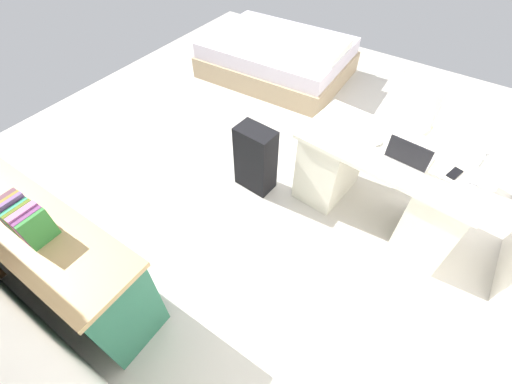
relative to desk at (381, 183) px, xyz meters
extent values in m
plane|color=beige|center=(1.02, -0.13, -0.40)|extent=(6.03, 6.03, 0.00)
cube|color=silver|center=(0.00, 0.00, 0.35)|extent=(1.49, 0.79, 0.04)
cube|color=beige|center=(-0.49, 0.04, -0.03)|extent=(0.45, 0.63, 0.72)
cube|color=beige|center=(0.49, -0.04, -0.03)|extent=(0.45, 0.63, 0.72)
cylinder|color=black|center=(0.13, -0.74, -0.38)|extent=(0.52, 0.52, 0.04)
cylinder|color=black|center=(0.13, -0.74, -0.19)|extent=(0.06, 0.06, 0.42)
cube|color=beige|center=(0.13, -0.74, 0.06)|extent=(0.58, 0.58, 0.08)
cube|color=beige|center=(0.07, -0.94, 0.32)|extent=(0.44, 0.19, 0.44)
cube|color=#28664C|center=(1.73, 2.00, -0.02)|extent=(1.76, 0.44, 0.75)
cube|color=tan|center=(1.73, 2.00, 0.37)|extent=(1.80, 0.48, 0.04)
cube|color=#225641|center=(1.33, 1.78, -0.19)|extent=(0.67, 0.01, 0.26)
cube|color=#225641|center=(2.13, 1.78, -0.19)|extent=(0.67, 0.01, 0.26)
cube|color=tan|center=(2.07, -1.67, -0.26)|extent=(1.96, 1.48, 0.28)
cube|color=silver|center=(2.07, -1.67, -0.02)|extent=(1.90, 1.42, 0.20)
cube|color=white|center=(1.41, -1.70, 0.13)|extent=(0.51, 0.70, 0.10)
cube|color=black|center=(1.09, 0.30, -0.06)|extent=(0.37, 0.25, 0.68)
cube|color=#B7B7BC|center=(-0.12, 0.01, 0.37)|extent=(0.33, 0.25, 0.02)
cube|color=black|center=(-0.11, 0.11, 0.47)|extent=(0.31, 0.04, 0.19)
ellipsoid|color=white|center=(0.14, -0.02, 0.38)|extent=(0.07, 0.11, 0.03)
cube|color=black|center=(-0.45, 0.00, 0.37)|extent=(0.10, 0.15, 0.01)
cylinder|color=silver|center=(-0.55, 0.05, 0.37)|extent=(0.11, 0.11, 0.01)
cylinder|color=silver|center=(-0.55, 0.05, 0.52)|extent=(0.02, 0.02, 0.28)
cone|color=white|center=(-0.50, 0.05, 0.66)|extent=(0.11, 0.11, 0.09)
cube|color=#307A35|center=(1.44, 2.00, 0.51)|extent=(0.02, 0.17, 0.23)
cube|color=#723770|center=(1.48, 2.00, 0.50)|extent=(0.04, 0.17, 0.22)
cube|color=#BD6CA8|center=(1.52, 2.00, 0.51)|extent=(0.04, 0.17, 0.23)
cube|color=olive|center=(1.56, 2.00, 0.49)|extent=(0.04, 0.17, 0.20)
cube|color=#56691C|center=(1.60, 2.00, 0.49)|extent=(0.03, 0.17, 0.20)
cube|color=#3CB981|center=(1.64, 2.00, 0.49)|extent=(0.02, 0.17, 0.19)
cube|color=#73528D|center=(1.68, 2.00, 0.50)|extent=(0.03, 0.17, 0.21)
cube|color=olive|center=(1.72, 2.00, 0.49)|extent=(0.03, 0.17, 0.20)
cube|color=brown|center=(1.76, 2.00, 0.49)|extent=(0.04, 0.17, 0.19)
camera|label=1|loc=(-0.23, 2.23, 2.10)|focal=23.68mm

